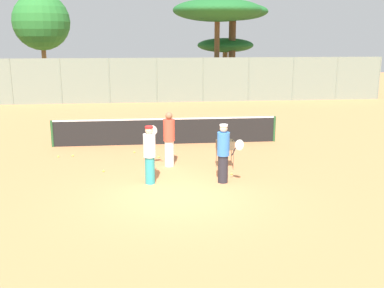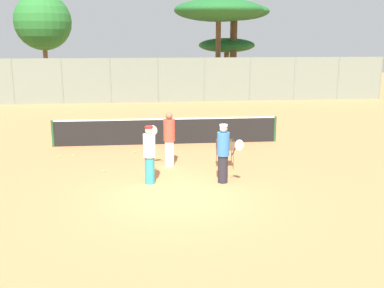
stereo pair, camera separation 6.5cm
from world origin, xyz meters
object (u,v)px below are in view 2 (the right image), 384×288
Objects in this scene: player_red_cap at (223,153)px; ball_cart at (225,147)px; tennis_net at (167,131)px; player_yellow_shirt at (169,139)px; player_white_outfit at (149,154)px; parked_car at (193,87)px.

ball_cart is (0.31, 1.48, -0.20)m from player_red_cap.
player_yellow_shirt is at bearing -91.06° from tennis_net.
player_yellow_shirt reaches higher than player_red_cap.
player_white_outfit is 20.17m from parked_car.
tennis_net is 5.32m from player_red_cap.
player_red_cap reaches higher than tennis_net.
tennis_net is 4.04m from ball_cart.
player_red_cap is 1.87× the size of ball_cart.
player_white_outfit is 2.19m from player_red_cap.
ball_cart is (1.83, -0.45, -0.23)m from player_yellow_shirt.
player_white_outfit is 2.84m from ball_cart.
player_yellow_shirt is at bearing 166.30° from ball_cart.
ball_cart is at bearing 150.12° from player_yellow_shirt.
player_white_outfit reaches higher than ball_cart.
player_yellow_shirt reaches higher than ball_cart.
player_yellow_shirt is (-0.06, -3.18, 0.39)m from tennis_net.
player_red_cap is (1.45, -5.11, 0.37)m from tennis_net.
tennis_net is 9.57× the size of ball_cart.
player_yellow_shirt reaches higher than tennis_net.
tennis_net is 4.93× the size of player_yellow_shirt.
ball_cart is at bearing 120.47° from player_red_cap.
player_red_cap reaches higher than player_white_outfit.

